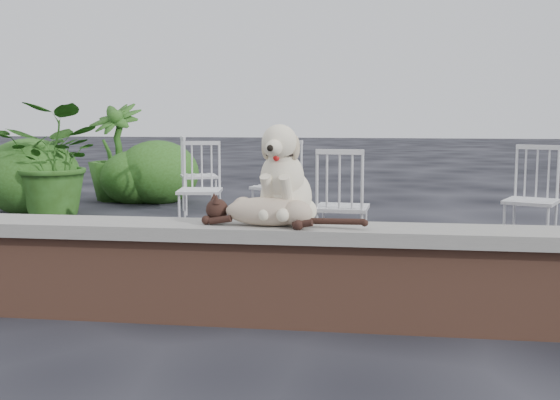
# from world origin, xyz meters

# --- Properties ---
(ground) EXTENTS (60.00, 60.00, 0.00)m
(ground) POSITION_xyz_m (0.00, 0.00, 0.00)
(ground) COLOR black
(ground) RESTS_ON ground
(brick_wall) EXTENTS (6.00, 0.30, 0.50)m
(brick_wall) POSITION_xyz_m (0.00, 0.00, 0.25)
(brick_wall) COLOR brown
(brick_wall) RESTS_ON ground
(capstone) EXTENTS (6.20, 0.40, 0.08)m
(capstone) POSITION_xyz_m (0.00, 0.00, 0.54)
(capstone) COLOR slate
(capstone) RESTS_ON brick_wall
(dog) EXTENTS (0.47, 0.57, 0.59)m
(dog) POSITION_xyz_m (0.39, 0.11, 0.88)
(dog) COLOR beige
(dog) RESTS_ON capstone
(cat) EXTENTS (1.15, 0.47, 0.19)m
(cat) POSITION_xyz_m (0.31, -0.04, 0.68)
(cat) COLOR tan
(cat) RESTS_ON capstone
(chair_a) EXTENTS (0.63, 0.63, 0.94)m
(chair_a) POSITION_xyz_m (-0.83, 2.73, 0.47)
(chair_a) COLOR silver
(chair_a) RESTS_ON ground
(chair_d) EXTENTS (0.74, 0.74, 0.94)m
(chair_d) POSITION_xyz_m (2.26, 2.34, 0.47)
(chair_d) COLOR silver
(chair_d) RESTS_ON ground
(chair_e) EXTENTS (0.73, 0.73, 0.94)m
(chair_e) POSITION_xyz_m (-1.25, 4.27, 0.47)
(chair_e) COLOR silver
(chair_e) RESTS_ON ground
(chair_b) EXTENTS (0.75, 0.75, 0.94)m
(chair_b) POSITION_xyz_m (-0.12, 3.16, 0.47)
(chair_b) COLOR silver
(chair_b) RESTS_ON ground
(chair_c) EXTENTS (0.60, 0.60, 0.94)m
(chair_c) POSITION_xyz_m (0.64, 1.71, 0.47)
(chair_c) COLOR silver
(chair_c) RESTS_ON ground
(potted_plant_a) EXTENTS (1.26, 1.11, 1.34)m
(potted_plant_a) POSITION_xyz_m (-2.86, 3.81, 0.67)
(potted_plant_a) COLOR #264A15
(potted_plant_a) RESTS_ON ground
(potted_plant_b) EXTENTS (0.94, 0.94, 1.36)m
(potted_plant_b) POSITION_xyz_m (-2.71, 5.29, 0.68)
(potted_plant_b) COLOR #264A15
(potted_plant_b) RESTS_ON ground
(shrubbery) EXTENTS (2.42, 2.23, 0.97)m
(shrubbery) POSITION_xyz_m (-2.68, 4.66, 0.40)
(shrubbery) COLOR #264A15
(shrubbery) RESTS_ON ground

